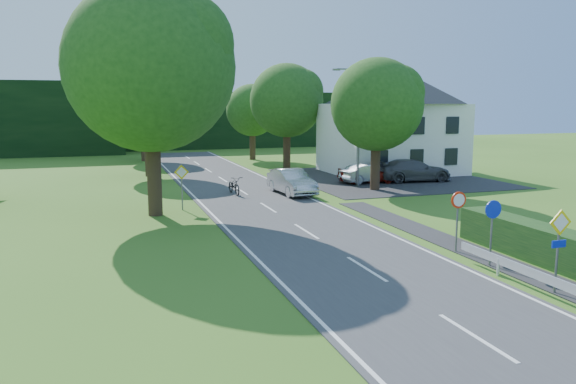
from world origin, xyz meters
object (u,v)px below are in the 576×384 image
object	(u,v)px
motorcycle	(234,185)
parasol	(366,164)
streetlight	(357,121)
parked_car_red	(367,173)
moving_car	(292,182)
parked_car_silver_a	(368,173)
parked_car_grey	(413,170)

from	to	relation	value
motorcycle	parasol	bearing A→B (deg)	18.92
streetlight	motorcycle	world-z (taller)	streetlight
streetlight	parked_car_red	bearing A→B (deg)	39.06
moving_car	parked_car_silver_a	distance (m)	7.41
streetlight	parasol	distance (m)	5.72
parked_car_silver_a	parked_car_red	bearing A→B (deg)	-12.76
parked_car_silver_a	parked_car_grey	world-z (taller)	parked_car_grey
parked_car_red	parked_car_grey	xyz separation A→B (m)	(3.50, -0.47, 0.09)
streetlight	parked_car_grey	xyz separation A→B (m)	(4.90, 0.67, -3.62)
moving_car	parked_car_silver_a	xyz separation A→B (m)	(6.76, 3.04, -0.10)
motorcycle	parked_car_red	xyz separation A→B (m)	(10.19, 2.11, 0.14)
parked_car_silver_a	moving_car	bearing A→B (deg)	103.76
motorcycle	parked_car_red	distance (m)	10.41
parasol	parked_car_silver_a	bearing A→B (deg)	-113.63
parked_car_red	parasol	world-z (taller)	parasol
parked_car_red	motorcycle	bearing A→B (deg)	114.16
moving_car	parasol	size ratio (longest dim) A/B	2.15
parked_car_grey	parked_car_silver_a	bearing A→B (deg)	90.11
streetlight	moving_car	bearing A→B (deg)	-159.19
streetlight	moving_car	world-z (taller)	streetlight
parked_car_grey	parasol	size ratio (longest dim) A/B	2.52
parked_car_silver_a	parasol	xyz separation A→B (m)	(1.21, 2.76, 0.31)
streetlight	parked_car_silver_a	world-z (taller)	streetlight
streetlight	motorcycle	bearing A→B (deg)	-173.69
parked_car_silver_a	parasol	distance (m)	3.02
streetlight	motorcycle	xyz separation A→B (m)	(-8.79, -0.97, -3.86)
parked_car_red	parked_car_silver_a	bearing A→B (deg)	-169.84
parked_car_red	streetlight	bearing A→B (deg)	141.53
moving_car	motorcycle	world-z (taller)	moving_car
moving_car	parasol	distance (m)	9.85
parked_car_grey	moving_car	bearing A→B (deg)	110.30
parasol	parked_car_grey	bearing A→B (deg)	-53.33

